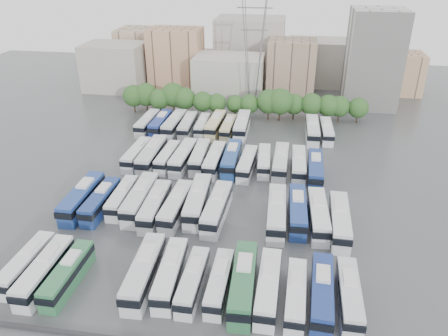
% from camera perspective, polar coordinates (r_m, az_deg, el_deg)
% --- Properties ---
extents(ground, '(220.00, 220.00, 0.00)m').
position_cam_1_polar(ground, '(78.37, -1.44, -3.94)').
color(ground, '#424447').
rests_on(ground, ground).
extents(tree_line, '(64.32, 8.24, 8.50)m').
position_cam_1_polar(tree_line, '(114.83, 1.65, 8.76)').
color(tree_line, black).
rests_on(tree_line, ground).
extents(city_buildings, '(102.00, 35.00, 20.00)m').
position_cam_1_polar(city_buildings, '(143.13, 0.77, 13.84)').
color(city_buildings, '#9E998E').
rests_on(city_buildings, ground).
extents(apartment_tower, '(14.00, 14.00, 26.00)m').
position_cam_1_polar(apartment_tower, '(128.90, 18.92, 13.32)').
color(apartment_tower, silver).
rests_on(apartment_tower, ground).
extents(electricity_pylon, '(9.00, 6.91, 33.83)m').
position_cam_1_polar(electricity_pylon, '(118.58, 3.94, 16.38)').
color(electricity_pylon, slate).
rests_on(electricity_pylon, ground).
extents(bus_r0_s0, '(2.75, 11.51, 3.60)m').
position_cam_1_polar(bus_r0_s0, '(66.33, -24.39, -11.30)').
color(bus_r0_s0, silver).
rests_on(bus_r0_s0, ground).
extents(bus_r0_s1, '(2.70, 12.31, 3.86)m').
position_cam_1_polar(bus_r0_s1, '(63.88, -22.38, -12.31)').
color(bus_r0_s1, silver).
rests_on(bus_r0_s1, ground).
extents(bus_r0_s2, '(2.63, 11.52, 3.61)m').
position_cam_1_polar(bus_r0_s2, '(62.50, -19.73, -12.90)').
color(bus_r0_s2, '#317246').
rests_on(bus_r0_s2, ground).
extents(bus_r0_s5, '(3.32, 13.14, 4.09)m').
position_cam_1_polar(bus_r0_s5, '(59.98, -10.38, -13.13)').
color(bus_r0_s5, silver).
rests_on(bus_r0_s5, ground).
extents(bus_r0_s6, '(3.22, 12.20, 3.79)m').
position_cam_1_polar(bus_r0_s6, '(59.35, -7.01, -13.53)').
color(bus_r0_s6, silver).
rests_on(bus_r0_s6, ground).
extents(bus_r0_s7, '(2.51, 11.09, 3.47)m').
position_cam_1_polar(bus_r0_s7, '(58.27, -4.11, -14.48)').
color(bus_r0_s7, silver).
rests_on(bus_r0_s7, ground).
extents(bus_r0_s8, '(2.45, 10.87, 3.40)m').
position_cam_1_polar(bus_r0_s8, '(57.98, -0.60, -14.69)').
color(bus_r0_s8, silver).
rests_on(bus_r0_s8, ground).
extents(bus_r0_s9, '(3.31, 13.36, 4.16)m').
position_cam_1_polar(bus_r0_s9, '(57.46, 2.53, -14.69)').
color(bus_r0_s9, '#2D6941').
rests_on(bus_r0_s9, ground).
extents(bus_r0_s10, '(2.87, 12.22, 3.82)m').
position_cam_1_polar(bus_r0_s10, '(57.31, 5.79, -15.18)').
color(bus_r0_s10, white).
rests_on(bus_r0_s10, ground).
extents(bus_r0_s11, '(2.72, 11.14, 3.47)m').
position_cam_1_polar(bus_r0_s11, '(56.96, 9.35, -16.01)').
color(bus_r0_s11, silver).
rests_on(bus_r0_s11, ground).
extents(bus_r0_s12, '(3.26, 12.45, 3.87)m').
position_cam_1_polar(bus_r0_s12, '(57.51, 12.65, -15.62)').
color(bus_r0_s12, navy).
rests_on(bus_r0_s12, ground).
extents(bus_r0_s13, '(2.61, 11.62, 3.64)m').
position_cam_1_polar(bus_r0_s13, '(58.17, 16.04, -15.67)').
color(bus_r0_s13, silver).
rests_on(bus_r0_s13, ground).
extents(bus_r1_s0, '(2.98, 13.45, 4.22)m').
position_cam_1_polar(bus_r1_s0, '(78.29, -18.01, -3.68)').
color(bus_r1_s0, navy).
rests_on(bus_r1_s0, ground).
extents(bus_r1_s1, '(2.81, 12.14, 3.80)m').
position_cam_1_polar(bus_r1_s1, '(76.82, -15.79, -4.14)').
color(bus_r1_s1, navy).
rests_on(bus_r1_s1, ground).
extents(bus_r1_s2, '(2.77, 11.43, 3.57)m').
position_cam_1_polar(bus_r1_s2, '(77.16, -13.13, -3.74)').
color(bus_r1_s2, silver).
rests_on(bus_r1_s2, ground).
extents(bus_r1_s3, '(3.13, 13.46, 4.21)m').
position_cam_1_polar(bus_r1_s3, '(75.54, -10.88, -3.93)').
color(bus_r1_s3, silver).
rests_on(bus_r1_s3, ground).
extents(bus_r1_s4, '(3.05, 12.64, 3.94)m').
position_cam_1_polar(bus_r1_s4, '(73.36, -9.00, -4.88)').
color(bus_r1_s4, silver).
rests_on(bus_r1_s4, ground).
extents(bus_r1_s5, '(3.26, 12.76, 3.97)m').
position_cam_1_polar(bus_r1_s5, '(72.83, -6.27, -4.93)').
color(bus_r1_s5, silver).
rests_on(bus_r1_s5, ground).
extents(bus_r1_s6, '(3.54, 13.68, 4.26)m').
position_cam_1_polar(bus_r1_s6, '(73.66, -3.45, -4.28)').
color(bus_r1_s6, silver).
rests_on(bus_r1_s6, ground).
extents(bus_r1_s7, '(3.43, 13.28, 4.13)m').
position_cam_1_polar(bus_r1_s7, '(71.67, -0.92, -5.25)').
color(bus_r1_s7, silver).
rests_on(bus_r1_s7, ground).
extents(bus_r1_s10, '(3.29, 13.43, 4.19)m').
position_cam_1_polar(bus_r1_s10, '(71.00, 6.87, -5.78)').
color(bus_r1_s10, silver).
rests_on(bus_r1_s10, ground).
extents(bus_r1_s11, '(3.16, 12.76, 3.98)m').
position_cam_1_polar(bus_r1_s11, '(72.19, 9.58, -5.48)').
color(bus_r1_s11, navy).
rests_on(bus_r1_s11, ground).
extents(bus_r1_s12, '(3.39, 12.96, 4.03)m').
position_cam_1_polar(bus_r1_s12, '(71.59, 12.21, -6.03)').
color(bus_r1_s12, silver).
rests_on(bus_r1_s12, ground).
extents(bus_r1_s13, '(3.15, 13.14, 4.10)m').
position_cam_1_polar(bus_r1_s13, '(70.98, 14.88, -6.64)').
color(bus_r1_s13, silver).
rests_on(bus_r1_s13, ground).
extents(bus_r2_s1, '(2.93, 12.06, 3.76)m').
position_cam_1_polar(bus_r2_s1, '(92.23, -11.29, 1.79)').
color(bus_r2_s1, silver).
rests_on(bus_r2_s1, ground).
extents(bus_r2_s2, '(3.07, 13.72, 4.30)m').
position_cam_1_polar(bus_r2_s2, '(90.75, -9.40, 1.72)').
color(bus_r2_s2, silver).
rests_on(bus_r2_s2, ground).
extents(bus_r2_s3, '(2.87, 11.40, 3.55)m').
position_cam_1_polar(bus_r2_s3, '(90.22, -7.38, 1.45)').
color(bus_r2_s3, white).
rests_on(bus_r2_s3, ground).
extents(bus_r2_s4, '(3.33, 12.90, 4.01)m').
position_cam_1_polar(bus_r2_s4, '(89.37, -5.34, 1.47)').
color(bus_r2_s4, white).
rests_on(bus_r2_s4, ground).
extents(bus_r2_s5, '(2.98, 12.20, 3.81)m').
position_cam_1_polar(bus_r2_s5, '(89.54, -3.18, 1.53)').
color(bus_r2_s5, silver).
rests_on(bus_r2_s5, ground).
extents(bus_r2_s6, '(2.91, 12.45, 3.89)m').
position_cam_1_polar(bus_r2_s6, '(87.88, -1.25, 1.08)').
color(bus_r2_s6, silver).
rests_on(bus_r2_s6, ground).
extents(bus_r2_s7, '(2.94, 13.07, 4.09)m').
position_cam_1_polar(bus_r2_s7, '(88.25, 0.99, 1.27)').
color(bus_r2_s7, navy).
rests_on(bus_r2_s7, ground).
extents(bus_r2_s8, '(3.18, 11.98, 3.72)m').
position_cam_1_polar(bus_r2_s8, '(86.67, 3.04, 0.60)').
color(bus_r2_s8, silver).
rests_on(bus_r2_s8, ground).
extents(bus_r2_s9, '(3.00, 11.35, 3.53)m').
position_cam_1_polar(bus_r2_s9, '(88.29, 5.26, 0.97)').
color(bus_r2_s9, silver).
rests_on(bus_r2_s9, ground).
extents(bus_r2_s10, '(3.00, 12.85, 4.02)m').
position_cam_1_polar(bus_r2_s10, '(87.64, 7.41, 0.82)').
color(bus_r2_s10, silver).
rests_on(bus_r2_s10, ground).
extents(bus_r2_s11, '(2.85, 12.40, 3.88)m').
position_cam_1_polar(bus_r2_s11, '(87.30, 9.71, 0.49)').
color(bus_r2_s11, silver).
rests_on(bus_r2_s11, ground).
extents(bus_r2_s12, '(2.96, 12.76, 3.99)m').
position_cam_1_polar(bus_r2_s12, '(85.99, 11.84, -0.10)').
color(bus_r2_s12, navy).
rests_on(bus_r2_s12, ground).
extents(bus_r3_s0, '(2.98, 12.37, 3.86)m').
position_cam_1_polar(bus_r3_s0, '(108.61, -9.96, 5.84)').
color(bus_r3_s0, silver).
rests_on(bus_r3_s0, ground).
extents(bus_r3_s1, '(2.85, 12.53, 3.92)m').
position_cam_1_polar(bus_r3_s1, '(107.65, -8.25, 5.80)').
color(bus_r3_s1, navy).
rests_on(bus_r3_s1, ground).
extents(bus_r3_s2, '(3.33, 13.22, 4.12)m').
position_cam_1_polar(bus_r3_s2, '(106.52, -6.50, 5.73)').
color(bus_r3_s2, silver).
rests_on(bus_r3_s2, ground).
extents(bus_r3_s3, '(2.99, 12.33, 3.85)m').
position_cam_1_polar(bus_r3_s3, '(105.77, -4.76, 5.58)').
color(bus_r3_s3, silver).
rests_on(bus_r3_s3, ground).
extents(bus_r3_s4, '(2.60, 10.93, 3.42)m').
position_cam_1_polar(bus_r3_s4, '(106.13, -2.83, 5.59)').
color(bus_r3_s4, silver).
rests_on(bus_r3_s4, ground).
extents(bus_r3_s5, '(3.45, 12.96, 4.03)m').
position_cam_1_polar(bus_r3_s5, '(105.77, -1.11, 5.72)').
color(bus_r3_s5, beige).
rests_on(bus_r3_s5, ground).
extents(bus_r3_s6, '(2.73, 11.39, 3.56)m').
position_cam_1_polar(bus_r3_s6, '(104.54, 0.57, 5.33)').
color(bus_r3_s6, '#CBBF8B').
rests_on(bus_r3_s6, ground).
extents(bus_r3_s7, '(3.10, 13.52, 4.23)m').
position_cam_1_polar(bus_r3_s7, '(105.05, 2.37, 5.61)').
color(bus_r3_s7, silver).
rests_on(bus_r3_s7, ground).
extents(bus_r3_s12, '(3.08, 13.15, 4.11)m').
position_cam_1_polar(bus_r3_s12, '(104.41, 11.47, 4.91)').
color(bus_r3_s12, silver).
rests_on(bus_r3_s12, ground).
extents(bus_r3_s13, '(2.92, 11.81, 3.68)m').
position_cam_1_polar(bus_r3_s13, '(105.10, 13.25, 4.75)').
color(bus_r3_s13, silver).
rests_on(bus_r3_s13, ground).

